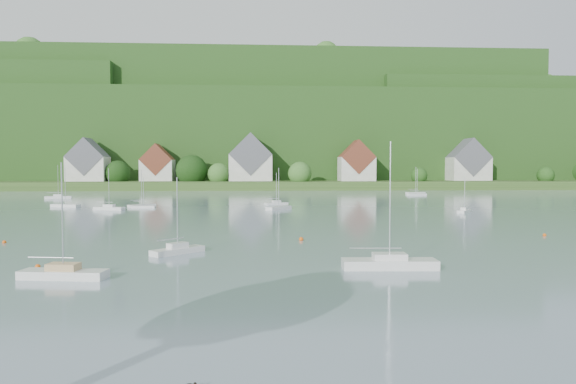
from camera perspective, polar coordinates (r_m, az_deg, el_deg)
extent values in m
cube|color=#2E4C1C|center=(211.76, -5.37, 0.88)|extent=(600.00, 60.00, 3.00)
cube|color=#1A4315|center=(286.87, -4.85, 5.04)|extent=(620.00, 160.00, 40.00)
cube|color=#1A4315|center=(282.24, -2.84, 6.72)|extent=(240.00, 130.00, 60.00)
cube|color=#1A4315|center=(307.40, 26.52, 4.99)|extent=(200.00, 110.00, 48.00)
sphere|color=#204815|center=(225.62, 26.13, 1.65)|extent=(6.45, 6.45, 6.45)
sphere|color=#316123|center=(195.94, -7.52, 1.95)|extent=(8.19, 8.19, 8.19)
sphere|color=#316123|center=(206.36, -20.09, 1.69)|extent=(6.49, 6.49, 6.49)
sphere|color=#316123|center=(207.38, 7.61, 2.34)|extent=(12.16, 12.16, 12.16)
sphere|color=#316123|center=(192.10, 1.29, 2.01)|extent=(8.73, 8.73, 8.73)
sphere|color=black|center=(203.96, -17.94, 1.97)|extent=(9.32, 9.32, 9.32)
sphere|color=#204815|center=(202.45, 14.01, 1.73)|extent=(6.24, 6.24, 6.24)
sphere|color=black|center=(221.78, 18.35, 1.91)|extent=(8.16, 8.16, 8.16)
sphere|color=black|center=(199.39, -10.40, 2.29)|extent=(11.92, 11.92, 11.92)
sphere|color=#204815|center=(292.87, -21.99, 11.07)|extent=(10.29, 10.29, 10.29)
sphere|color=black|center=(276.97, -19.55, 11.49)|extent=(7.18, 7.18, 7.18)
sphere|color=#204815|center=(273.50, 3.54, 13.66)|extent=(12.83, 12.83, 12.83)
sphere|color=#316123|center=(263.16, -14.07, 13.85)|extent=(8.18, 8.18, 8.18)
sphere|color=#204815|center=(295.89, -4.64, 12.81)|extent=(12.73, 12.73, 12.73)
sphere|color=#204815|center=(272.09, 13.30, 13.61)|extent=(11.50, 11.50, 11.50)
sphere|color=#204815|center=(296.02, 7.25, 12.86)|extent=(14.65, 14.65, 14.65)
sphere|color=#316123|center=(250.36, 4.16, 14.66)|extent=(11.95, 11.95, 11.95)
sphere|color=#204815|center=(278.86, 20.97, 13.17)|extent=(9.76, 9.76, 9.76)
sphere|color=#316123|center=(295.46, -14.29, 12.56)|extent=(7.07, 7.07, 7.07)
sphere|color=black|center=(260.19, -5.86, 14.04)|extent=(8.21, 8.21, 8.21)
sphere|color=#316123|center=(285.07, -9.64, 13.16)|extent=(12.24, 12.24, 12.24)
sphere|color=#316123|center=(280.87, 19.65, 13.08)|extent=(9.00, 9.00, 9.00)
sphere|color=#316123|center=(273.06, -26.19, 13.45)|extent=(13.65, 13.65, 13.65)
sphere|color=#204815|center=(289.86, 15.95, 12.77)|extent=(8.03, 8.03, 8.03)
sphere|color=#316123|center=(288.33, 15.79, 10.65)|extent=(14.97, 14.97, 14.97)
sphere|color=#204815|center=(279.49, 11.66, 10.77)|extent=(9.78, 9.78, 9.78)
sphere|color=#204815|center=(291.68, 19.65, 10.40)|extent=(12.02, 12.02, 12.02)
sphere|color=black|center=(282.65, 24.62, 10.56)|extent=(11.57, 11.57, 11.57)
sphere|color=#204815|center=(264.02, 22.98, 11.21)|extent=(12.65, 12.65, 12.65)
sphere|color=#316123|center=(278.16, 26.25, 10.54)|extent=(8.28, 8.28, 8.28)
sphere|color=black|center=(321.50, 27.01, 9.39)|extent=(7.47, 7.47, 7.47)
sphere|color=#316123|center=(277.35, 16.29, 10.77)|extent=(9.48, 9.48, 9.48)
sphere|color=#204815|center=(279.83, -13.27, 9.58)|extent=(12.01, 12.01, 12.01)
sphere|color=black|center=(288.43, 19.63, 9.40)|extent=(15.08, 15.08, 15.08)
sphere|color=#316123|center=(299.24, 16.61, 9.22)|extent=(15.99, 15.99, 15.99)
sphere|color=black|center=(286.07, -5.64, 9.62)|extent=(15.72, 15.72, 15.72)
sphere|color=#204815|center=(281.51, -2.66, 9.56)|extent=(10.54, 10.54, 10.54)
cube|color=beige|center=(208.12, -20.83, 2.34)|extent=(14.00, 10.00, 9.00)
cube|color=#56565D|center=(208.16, -20.85, 3.58)|extent=(14.00, 10.40, 14.00)
cube|color=beige|center=(204.00, -13.94, 2.29)|extent=(12.00, 9.00, 8.00)
cube|color=brown|center=(204.02, -13.95, 3.42)|extent=(12.00, 9.36, 12.00)
cube|color=beige|center=(199.54, -4.06, 2.65)|extent=(16.00, 11.00, 10.00)
cube|color=#56565D|center=(199.60, -4.06, 4.08)|extent=(16.00, 11.44, 16.00)
cube|color=beige|center=(201.06, 7.42, 2.49)|extent=(13.00, 10.00, 9.00)
cube|color=brown|center=(201.10, 7.43, 3.77)|extent=(13.00, 10.40, 13.00)
cube|color=beige|center=(217.77, 18.94, 2.38)|extent=(15.00, 10.00, 9.00)
cube|color=#56565D|center=(217.81, 18.96, 3.56)|extent=(15.00, 10.40, 15.00)
cube|color=silver|center=(41.77, -23.15, -8.20)|extent=(6.41, 2.62, 0.62)
cube|color=tan|center=(41.67, -23.16, -7.44)|extent=(2.33, 1.52, 0.50)
cylinder|color=silver|center=(41.20, -23.25, -2.45)|extent=(0.10, 0.10, 7.79)
cylinder|color=silver|center=(42.00, -24.31, -6.49)|extent=(3.40, 0.57, 0.08)
cube|color=silver|center=(50.46, -11.86, -6.25)|extent=(4.82, 4.74, 0.53)
cube|color=silver|center=(50.39, -11.87, -5.67)|extent=(2.05, 2.03, 0.50)
cylinder|color=silver|center=(50.04, -11.90, -2.21)|extent=(0.10, 0.10, 6.61)
cylinder|color=silver|center=(49.85, -12.62, -5.01)|extent=(2.14, 2.08, 0.08)
cube|color=silver|center=(42.87, 10.93, -7.67)|extent=(7.56, 2.44, 0.75)
cube|color=silver|center=(42.77, 10.94, -6.85)|extent=(2.68, 1.59, 0.50)
cylinder|color=silver|center=(42.26, 11.00, -0.93)|extent=(0.10, 0.10, 9.34)
cylinder|color=silver|center=(42.45, 9.46, -6.02)|extent=(4.11, 0.27, 0.08)
sphere|color=#EC5B0E|center=(46.85, -25.47, -7.47)|extent=(0.43, 0.43, 0.43)
sphere|color=white|center=(42.50, 8.68, -8.26)|extent=(0.46, 0.46, 0.46)
sphere|color=#EC5B0E|center=(68.89, 26.03, -4.30)|extent=(0.40, 0.40, 0.40)
sphere|color=#EC5B0E|center=(58.23, 1.43, -5.27)|extent=(0.49, 0.49, 0.49)
sphere|color=#EC5B0E|center=(63.73, -28.36, -4.90)|extent=(0.41, 0.41, 0.41)
sphere|color=black|center=(20.40, -10.04, -19.81)|extent=(0.13, 0.13, 0.13)
cube|color=silver|center=(100.88, -1.01, -1.73)|extent=(5.16, 5.55, 0.59)
cylinder|color=silver|center=(100.65, -1.01, 0.54)|extent=(0.10, 0.10, 7.42)
cylinder|color=silver|center=(100.10, -1.33, -1.08)|extent=(2.21, 2.50, 0.08)
cube|color=silver|center=(148.47, -23.61, -0.54)|extent=(6.68, 3.10, 0.65)
cube|color=silver|center=(148.44, -23.62, -0.32)|extent=(2.47, 1.70, 0.50)
cylinder|color=silver|center=(148.30, -23.64, 1.14)|extent=(0.10, 0.10, 8.06)
cylinder|color=silver|center=(148.55, -23.99, -0.07)|extent=(3.49, 0.81, 0.08)
cube|color=silver|center=(163.46, 13.65, -0.12)|extent=(6.36, 3.62, 0.61)
cylinder|color=silver|center=(163.31, 13.67, 1.33)|extent=(0.10, 0.10, 7.67)
cylinder|color=silver|center=(162.87, 13.40, 0.30)|extent=(3.22, 1.17, 0.08)
cube|color=silver|center=(99.00, 18.56, -1.99)|extent=(3.91, 4.51, 0.47)
cube|color=silver|center=(98.96, 18.56, -1.71)|extent=(1.73, 1.86, 0.50)
cylinder|color=silver|center=(98.80, 18.58, -0.16)|extent=(0.10, 0.10, 5.86)
cylinder|color=silver|center=(98.24, 18.46, -1.36)|extent=(1.64, 2.09, 0.08)
cube|color=silver|center=(108.29, -15.37, -1.56)|extent=(4.72, 1.61, 0.46)
cylinder|color=silver|center=(108.11, -15.39, 0.10)|extent=(0.10, 0.10, 5.81)
cylinder|color=silver|center=(108.41, -15.73, -0.96)|extent=(2.56, 0.25, 0.08)
cube|color=silver|center=(111.20, -15.56, -1.43)|extent=(5.33, 4.71, 0.56)
cylinder|color=silver|center=(111.00, -15.59, 0.51)|extent=(0.10, 0.10, 6.98)
cylinder|color=silver|center=(110.75, -15.96, -0.84)|extent=(2.45, 1.98, 0.08)
cube|color=silver|center=(112.99, -1.27, -1.28)|extent=(5.25, 3.49, 0.51)
cube|color=silver|center=(112.96, -1.27, -1.03)|extent=(2.05, 1.68, 0.50)
cylinder|color=silver|center=(112.80, -1.27, 0.47)|extent=(0.10, 0.10, 6.41)
cylinder|color=silver|center=(112.56, -1.62, -0.71)|extent=(2.58, 1.28, 0.08)
cube|color=silver|center=(115.88, -22.94, -1.37)|extent=(6.34, 3.62, 0.61)
cylinder|color=silver|center=(115.68, -22.98, 0.67)|extent=(0.10, 0.10, 7.64)
cylinder|color=silver|center=(116.38, -23.30, -0.77)|extent=(3.20, 1.18, 0.08)
cube|color=silver|center=(105.24, -18.80, -1.70)|extent=(6.08, 3.14, 0.59)
cube|color=silver|center=(105.20, -18.81, -1.40)|extent=(2.28, 1.65, 0.50)
cylinder|color=silver|center=(105.02, -18.83, 0.45)|extent=(0.10, 0.10, 7.32)
cylinder|color=silver|center=(105.61, -19.22, -1.04)|extent=(3.13, 0.93, 0.08)
cube|color=silver|center=(155.56, 13.80, -0.27)|extent=(5.90, 3.36, 0.57)
cylinder|color=silver|center=(155.41, 13.82, 1.15)|extent=(0.10, 0.10, 7.12)
cylinder|color=silver|center=(155.00, 13.55, 0.16)|extent=(2.99, 1.10, 0.08)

